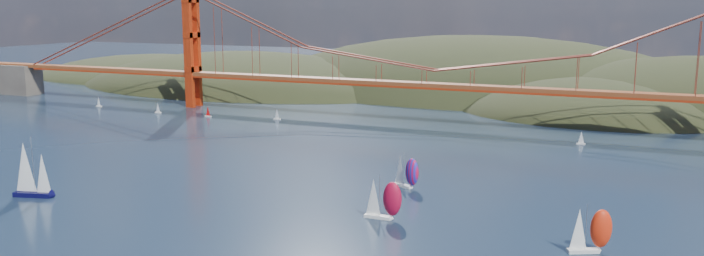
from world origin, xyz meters
name	(u,v)px	position (x,y,z in m)	size (l,w,h in m)	color
headlands	(573,123)	(44.95, 278.29, -12.46)	(725.00, 225.00, 96.00)	black
bridge	(433,45)	(-1.75, 180.00, 32.23)	(552.00, 12.00, 55.00)	brown
sloop_navy	(30,170)	(-63.27, 34.05, 6.90)	(10.54, 7.17, 15.63)	black
racer_0	(382,199)	(25.69, 52.54, 4.81)	(8.85, 3.60, 10.18)	white
racer_1	(589,230)	(70.99, 48.61, 4.74)	(8.91, 6.60, 10.03)	silver
racer_rwb	(406,171)	(21.62, 80.53, 4.49)	(8.49, 5.73, 9.49)	white
distant_boat_0	(99,102)	(-161.60, 160.96, 2.41)	(3.00, 2.00, 4.70)	silver
distant_boat_1	(158,108)	(-122.84, 156.65, 2.41)	(3.00, 2.00, 4.70)	silver
distant_boat_2	(208,111)	(-96.00, 157.07, 2.41)	(3.00, 2.00, 4.70)	silver
distant_boat_3	(277,114)	(-64.59, 162.47, 2.41)	(3.00, 2.00, 4.70)	silver
distant_boat_8	(581,138)	(59.37, 159.17, 2.41)	(3.00, 2.00, 4.70)	silver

